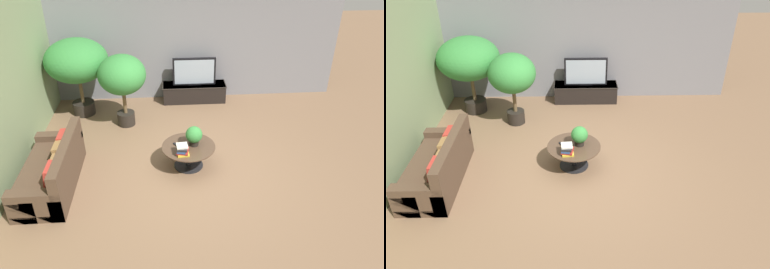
{
  "view_description": "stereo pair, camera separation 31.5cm",
  "coord_description": "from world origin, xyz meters",
  "views": [
    {
      "loc": [
        -0.52,
        -5.56,
        4.17
      ],
      "look_at": [
        -0.08,
        0.38,
        0.55
      ],
      "focal_mm": 35.0,
      "sensor_mm": 36.0,
      "label": 1
    },
    {
      "loc": [
        -0.21,
        -5.57,
        4.17
      ],
      "look_at": [
        -0.08,
        0.38,
        0.55
      ],
      "focal_mm": 35.0,
      "sensor_mm": 36.0,
      "label": 2
    }
  ],
  "objects": [
    {
      "name": "ground_plane",
      "position": [
        0.0,
        0.0,
        0.0
      ],
      "size": [
        24.0,
        24.0,
        0.0
      ],
      "primitive_type": "plane",
      "color": "brown"
    },
    {
      "name": "back_wall_stone",
      "position": [
        0.0,
        3.26,
        1.5
      ],
      "size": [
        7.4,
        0.12,
        3.0
      ],
      "primitive_type": "cube",
      "color": "slate",
      "rests_on": "ground"
    },
    {
      "name": "media_console",
      "position": [
        0.16,
        2.94,
        0.23
      ],
      "size": [
        1.56,
        0.5,
        0.44
      ],
      "color": "black",
      "rests_on": "ground"
    },
    {
      "name": "television",
      "position": [
        0.16,
        2.94,
        0.77
      ],
      "size": [
        1.04,
        0.13,
        0.67
      ],
      "color": "black",
      "rests_on": "media_console"
    },
    {
      "name": "coffee_table",
      "position": [
        -0.16,
        0.16,
        0.3
      ],
      "size": [
        0.98,
        0.98,
        0.44
      ],
      "color": "black",
      "rests_on": "ground"
    },
    {
      "name": "couch_by_wall",
      "position": [
        -2.53,
        -0.23,
        0.29
      ],
      "size": [
        0.84,
        1.9,
        0.84
      ],
      "rotation": [
        0.0,
        0.0,
        -1.57
      ],
      "color": "#4C3828",
      "rests_on": "ground"
    },
    {
      "name": "potted_palm_tall",
      "position": [
        -2.47,
        2.44,
        1.26
      ],
      "size": [
        1.39,
        1.39,
        1.78
      ],
      "color": "black",
      "rests_on": "ground"
    },
    {
      "name": "potted_palm_corner",
      "position": [
        -1.44,
        1.85,
        1.13
      ],
      "size": [
        1.01,
        1.01,
        1.61
      ],
      "color": "black",
      "rests_on": "ground"
    },
    {
      "name": "potted_plant_tabletop",
      "position": [
        -0.06,
        0.2,
        0.64
      ],
      "size": [
        0.31,
        0.31,
        0.37
      ],
      "color": "black",
      "rests_on": "coffee_table"
    },
    {
      "name": "book_stack",
      "position": [
        -0.28,
        -0.07,
        0.52
      ],
      "size": [
        0.24,
        0.28,
        0.17
      ],
      "color": "gold",
      "rests_on": "coffee_table"
    },
    {
      "name": "remote_black",
      "position": [
        -0.39,
        0.21,
        0.45
      ],
      "size": [
        0.11,
        0.16,
        0.02
      ],
      "primitive_type": "cube",
      "rotation": [
        0.0,
        0.0,
        0.51
      ],
      "color": "black",
      "rests_on": "coffee_table"
    }
  ]
}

